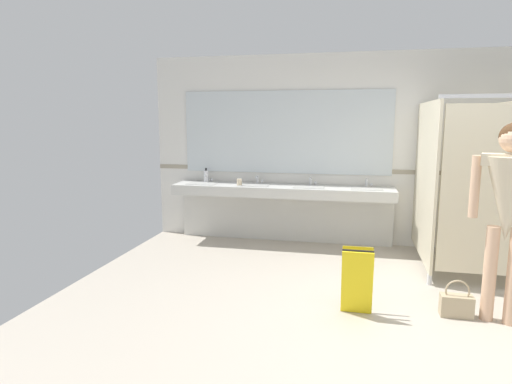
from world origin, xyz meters
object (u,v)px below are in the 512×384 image
object	(u,v)px
handbag	(456,305)
soap_dispenser	(206,176)
person_standing	(509,198)
paper_cup	(239,182)
wet_floor_sign	(357,280)

from	to	relation	value
handbag	soap_dispenser	xyz separation A→B (m)	(-3.09, 2.14, 0.82)
person_standing	soap_dispenser	xyz separation A→B (m)	(-3.43, 2.18, -0.18)
soap_dispenser	paper_cup	world-z (taller)	soap_dispenser
person_standing	soap_dispenser	world-z (taller)	person_standing
handbag	soap_dispenser	distance (m)	3.85
handbag	soap_dispenser	size ratio (longest dim) A/B	1.66
person_standing	soap_dispenser	bearing A→B (deg)	147.58
soap_dispenser	handbag	bearing A→B (deg)	-34.69
soap_dispenser	wet_floor_sign	size ratio (longest dim) A/B	0.34
handbag	paper_cup	distance (m)	3.25
paper_cup	wet_floor_sign	size ratio (longest dim) A/B	0.15
person_standing	wet_floor_sign	distance (m)	1.46
person_standing	handbag	xyz separation A→B (m)	(-0.33, 0.04, -1.00)
paper_cup	wet_floor_sign	world-z (taller)	paper_cup
handbag	paper_cup	world-z (taller)	paper_cup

